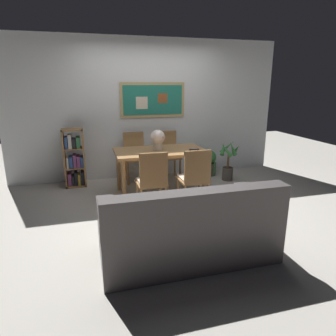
# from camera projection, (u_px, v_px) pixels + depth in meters

# --- Properties ---
(ground_plane) EXTENTS (12.00, 12.00, 0.00)m
(ground_plane) POSITION_uv_depth(u_px,v_px,m) (170.00, 204.00, 4.61)
(ground_plane) COLOR #B7B2A8
(wall_back_with_painting) EXTENTS (5.20, 0.14, 2.60)m
(wall_back_with_painting) POSITION_uv_depth(u_px,v_px,m) (148.00, 109.00, 5.75)
(wall_back_with_painting) COLOR silver
(wall_back_with_painting) RESTS_ON ground_plane
(dining_table) EXTENTS (1.45, 0.85, 0.74)m
(dining_table) POSITION_uv_depth(u_px,v_px,m) (160.00, 156.00, 4.89)
(dining_table) COLOR #9E7042
(dining_table) RESTS_ON ground_plane
(dining_chair_near_left) EXTENTS (0.40, 0.41, 0.91)m
(dining_chair_near_left) POSITION_uv_depth(u_px,v_px,m) (152.00, 178.00, 4.10)
(dining_chair_near_left) COLOR #9E7042
(dining_chair_near_left) RESTS_ON ground_plane
(dining_chair_far_right) EXTENTS (0.40, 0.41, 0.91)m
(dining_chair_far_right) POSITION_uv_depth(u_px,v_px,m) (168.00, 151.00, 5.73)
(dining_chair_far_right) COLOR #9E7042
(dining_chair_far_right) RESTS_ON ground_plane
(dining_chair_near_right) EXTENTS (0.40, 0.41, 0.91)m
(dining_chair_near_right) POSITION_uv_depth(u_px,v_px,m) (195.00, 175.00, 4.24)
(dining_chair_near_right) COLOR #9E7042
(dining_chair_near_right) RESTS_ON ground_plane
(dining_chair_far_left) EXTENTS (0.40, 0.41, 0.91)m
(dining_chair_far_left) POSITION_uv_depth(u_px,v_px,m) (135.00, 153.00, 5.59)
(dining_chair_far_left) COLOR #9E7042
(dining_chair_far_left) RESTS_ON ground_plane
(leather_couch) EXTENTS (1.80, 0.84, 0.84)m
(leather_couch) POSITION_uv_depth(u_px,v_px,m) (188.00, 231.00, 3.11)
(leather_couch) COLOR #514C4C
(leather_couch) RESTS_ON ground_plane
(bookshelf) EXTENTS (0.36, 0.28, 1.04)m
(bookshelf) POSITION_uv_depth(u_px,v_px,m) (75.00, 160.00, 5.31)
(bookshelf) COLOR #9E7042
(bookshelf) RESTS_ON ground_plane
(potted_ivy) EXTENTS (0.29, 0.31, 0.51)m
(potted_ivy) POSITION_uv_depth(u_px,v_px,m) (209.00, 163.00, 6.03)
(potted_ivy) COLOR #4C4742
(potted_ivy) RESTS_ON ground_plane
(potted_palm) EXTENTS (0.41, 0.41, 0.78)m
(potted_palm) POSITION_uv_depth(u_px,v_px,m) (228.00, 162.00, 5.67)
(potted_palm) COLOR #4C4742
(potted_palm) RESTS_ON ground_plane
(flower_vase) EXTENTS (0.23, 0.23, 0.33)m
(flower_vase) POSITION_uv_depth(u_px,v_px,m) (158.00, 138.00, 4.83)
(flower_vase) COLOR beige
(flower_vase) RESTS_ON dining_table
(tv_remote) EXTENTS (0.16, 0.06, 0.02)m
(tv_remote) POSITION_uv_depth(u_px,v_px,m) (194.00, 149.00, 4.85)
(tv_remote) COLOR black
(tv_remote) RESTS_ON dining_table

